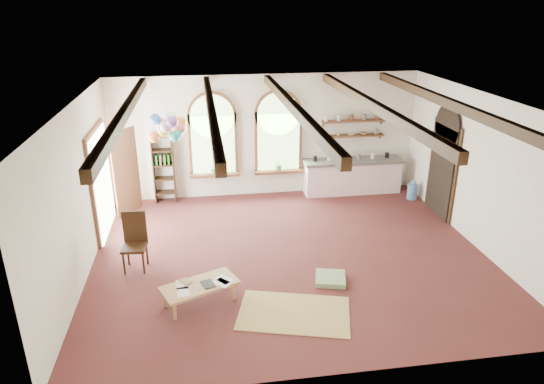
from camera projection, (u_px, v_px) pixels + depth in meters
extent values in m
plane|color=#522322|center=(290.00, 255.00, 10.07)|extent=(8.00, 8.00, 0.00)
cube|color=brown|center=(213.00, 144.00, 12.49)|extent=(1.24, 0.08, 1.64)
cylinder|color=brown|center=(212.00, 116.00, 12.21)|extent=(1.24, 0.08, 1.24)
cube|color=#9FCD7B|center=(213.00, 145.00, 12.46)|extent=(1.10, 0.04, 1.50)
cube|color=brown|center=(215.00, 174.00, 12.70)|extent=(1.30, 0.28, 0.08)
cube|color=brown|center=(278.00, 142.00, 12.73)|extent=(1.24, 0.08, 1.64)
cylinder|color=brown|center=(278.00, 114.00, 12.45)|extent=(1.24, 0.08, 1.24)
cube|color=#9FCD7B|center=(278.00, 142.00, 12.69)|extent=(1.10, 0.04, 1.50)
cube|color=brown|center=(279.00, 171.00, 12.94)|extent=(1.30, 0.28, 0.08)
cube|color=brown|center=(101.00, 183.00, 10.74)|extent=(0.10, 1.90, 2.50)
cube|color=black|center=(442.00, 172.00, 11.59)|extent=(0.10, 1.30, 2.40)
cube|color=#FAD4DC|center=(352.00, 177.00, 13.17)|extent=(2.60, 0.55, 0.86)
cube|color=slate|center=(353.00, 161.00, 12.99)|extent=(2.68, 0.62, 0.08)
cube|color=brown|center=(353.00, 136.00, 12.92)|extent=(1.70, 0.24, 0.04)
cube|color=brown|center=(353.00, 121.00, 12.77)|extent=(1.70, 0.24, 0.04)
cylinder|color=black|center=(397.00, 121.00, 13.02)|extent=(0.32, 0.04, 0.32)
cube|color=#322110|center=(154.00, 169.00, 12.37)|extent=(0.03, 0.32, 1.80)
cube|color=#322110|center=(173.00, 168.00, 12.44)|extent=(0.03, 0.32, 1.80)
cube|color=#A9714D|center=(200.00, 286.00, 8.35)|extent=(1.43, 1.07, 0.05)
cube|color=#A9714D|center=(175.00, 311.00, 7.98)|extent=(0.06, 0.06, 0.33)
cube|color=#A9714D|center=(234.00, 291.00, 8.53)|extent=(0.06, 0.06, 0.33)
cube|color=#A9714D|center=(165.00, 298.00, 8.31)|extent=(0.06, 0.06, 0.33)
cube|color=#A9714D|center=(224.00, 280.00, 8.86)|extent=(0.06, 0.06, 0.33)
cube|color=#322110|center=(134.00, 247.00, 9.35)|extent=(0.50, 0.50, 0.05)
cube|color=#322110|center=(135.00, 227.00, 9.42)|extent=(0.46, 0.09, 0.68)
cube|color=tan|center=(294.00, 313.00, 8.18)|extent=(2.09, 1.60, 0.02)
cube|color=gray|center=(330.00, 279.00, 9.12)|extent=(0.67, 0.67, 0.10)
cylinder|color=#527EB0|center=(412.00, 192.00, 12.81)|extent=(0.27, 0.27, 0.40)
sphere|color=#527EB0|center=(413.00, 183.00, 12.72)|extent=(0.14, 0.14, 0.14)
cylinder|color=#527EB0|center=(386.00, 183.00, 13.39)|extent=(0.28, 0.28, 0.43)
sphere|color=#527EB0|center=(387.00, 174.00, 13.29)|extent=(0.15, 0.15, 0.15)
cylinder|color=silver|center=(167.00, 108.00, 10.39)|extent=(0.01, 0.01, 0.85)
sphere|color=teal|center=(177.00, 135.00, 10.60)|extent=(0.24, 0.24, 0.24)
sphere|color=#DF724A|center=(180.00, 129.00, 10.66)|extent=(0.24, 0.24, 0.24)
sphere|color=orange|center=(181.00, 121.00, 10.77)|extent=(0.24, 0.24, 0.24)
sphere|color=silver|center=(171.00, 117.00, 10.65)|extent=(0.24, 0.24, 0.24)
sphere|color=orange|center=(168.00, 132.00, 10.86)|extent=(0.24, 0.24, 0.24)
sphere|color=#48A869|center=(161.00, 127.00, 10.81)|extent=(0.24, 0.24, 0.24)
sphere|color=#B8568E|center=(161.00, 123.00, 10.59)|extent=(0.24, 0.24, 0.24)
sphere|color=blue|center=(155.00, 119.00, 10.46)|extent=(0.24, 0.24, 0.24)
sphere|color=orange|center=(154.00, 137.00, 10.44)|extent=(0.24, 0.24, 0.24)
sphere|color=#BBD94C|center=(163.00, 131.00, 10.43)|extent=(0.24, 0.24, 0.24)
sphere|color=#DFA4D9|center=(165.00, 127.00, 10.29)|extent=(0.24, 0.24, 0.24)
sphere|color=purple|center=(172.00, 122.00, 10.20)|extent=(0.24, 0.24, 0.24)
sphere|color=teal|center=(175.00, 136.00, 10.52)|extent=(0.24, 0.24, 0.24)
imported|color=olive|center=(182.00, 283.00, 8.36)|extent=(0.26, 0.28, 0.02)
cube|color=black|center=(208.00, 284.00, 8.34)|extent=(0.27, 0.33, 0.01)
imported|color=#598C4C|center=(215.00, 168.00, 12.60)|extent=(0.27, 0.23, 0.30)
imported|color=#598C4C|center=(279.00, 165.00, 12.84)|extent=(0.27, 0.23, 0.30)
imported|color=white|center=(325.00, 134.00, 12.79)|extent=(0.12, 0.10, 0.10)
imported|color=beige|center=(338.00, 134.00, 12.84)|extent=(0.10, 0.10, 0.09)
imported|color=beige|center=(351.00, 134.00, 12.89)|extent=(0.22, 0.22, 0.05)
imported|color=#8C664C|center=(363.00, 133.00, 12.94)|extent=(0.20, 0.20, 0.06)
imported|color=slate|center=(376.00, 131.00, 12.96)|extent=(0.18, 0.18, 0.19)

